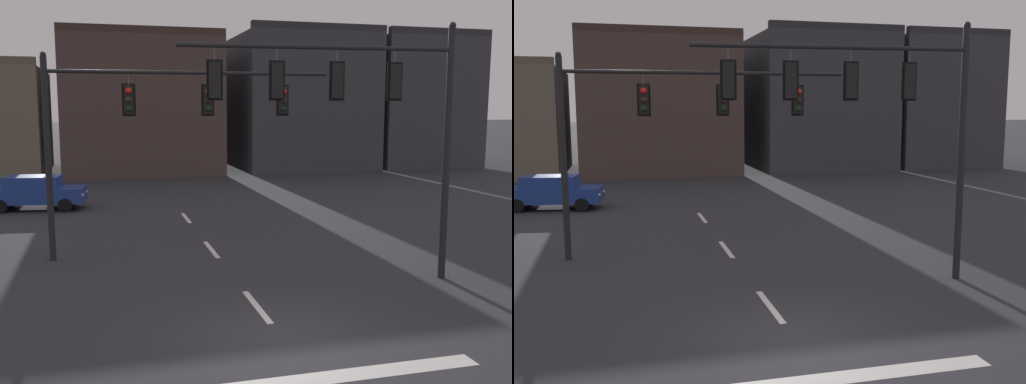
% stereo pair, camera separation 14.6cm
% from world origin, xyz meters
% --- Properties ---
extents(ground_plane, '(400.00, 400.00, 0.00)m').
position_xyz_m(ground_plane, '(0.00, 0.00, 0.00)').
color(ground_plane, '#2B2B30').
extents(stop_bar_paint, '(6.40, 0.50, 0.01)m').
position_xyz_m(stop_bar_paint, '(0.00, -2.00, 0.00)').
color(stop_bar_paint, silver).
rests_on(stop_bar_paint, ground).
extents(lane_centreline, '(0.16, 26.40, 0.01)m').
position_xyz_m(lane_centreline, '(0.00, 2.00, 0.00)').
color(lane_centreline, silver).
rests_on(lane_centreline, ground).
extents(signal_mast_near_side, '(7.46, 0.88, 7.07)m').
position_xyz_m(signal_mast_near_side, '(3.17, 3.24, 4.91)').
color(signal_mast_near_side, black).
rests_on(signal_mast_near_side, ground).
extents(signal_mast_far_side, '(9.09, 0.69, 6.48)m').
position_xyz_m(signal_mast_far_side, '(-2.08, 7.74, 4.53)').
color(signal_mast_far_side, black).
rests_on(signal_mast_far_side, ground).
extents(car_lot_middle, '(4.63, 2.43, 1.61)m').
position_xyz_m(car_lot_middle, '(-6.55, 17.96, 0.86)').
color(car_lot_middle, navy).
rests_on(car_lot_middle, ground).
extents(building_row, '(45.06, 13.22, 10.85)m').
position_xyz_m(building_row, '(4.34, 35.07, 4.77)').
color(building_row, '#665B4C').
rests_on(building_row, ground).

